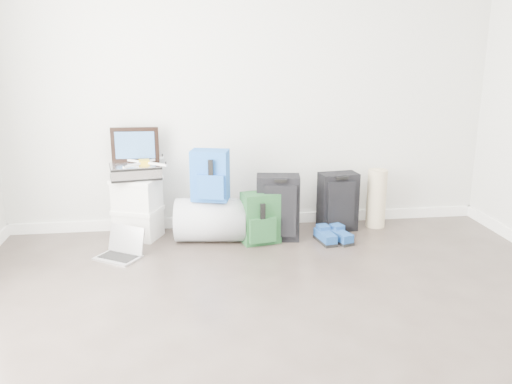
{
  "coord_description": "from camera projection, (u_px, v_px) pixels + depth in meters",
  "views": [
    {
      "loc": [
        -0.6,
        -2.46,
        1.69
      ],
      "look_at": [
        -0.03,
        1.9,
        0.49
      ],
      "focal_mm": 38.0,
      "sensor_mm": 36.0,
      "label": 1
    }
  ],
  "objects": [
    {
      "name": "ground",
      "position": [
        308.0,
        374.0,
        2.87
      ],
      "size": [
        5.0,
        5.0,
        0.0
      ],
      "primitive_type": "plane",
      "color": "#342A25",
      "rests_on": "ground"
    },
    {
      "name": "room_envelope",
      "position": [
        316.0,
        36.0,
        2.43
      ],
      "size": [
        4.52,
        5.02,
        2.71
      ],
      "color": "silver",
      "rests_on": "ground"
    },
    {
      "name": "boxes_stack",
      "position": [
        138.0,
        208.0,
        4.83
      ],
      "size": [
        0.48,
        0.44,
        0.55
      ],
      "rotation": [
        0.0,
        0.0,
        -0.4
      ],
      "color": "silver",
      "rests_on": "ground"
    },
    {
      "name": "briefcase",
      "position": [
        136.0,
        171.0,
        4.75
      ],
      "size": [
        0.47,
        0.37,
        0.12
      ],
      "primitive_type": "cube",
      "rotation": [
        0.0,
        0.0,
        0.16
      ],
      "color": "#B2B2B7",
      "rests_on": "boxes_stack"
    },
    {
      "name": "painting",
      "position": [
        135.0,
        145.0,
        4.78
      ],
      "size": [
        0.42,
        0.05,
        0.31
      ],
      "rotation": [
        0.0,
        0.0,
        -0.05
      ],
      "color": "black",
      "rests_on": "briefcase"
    },
    {
      "name": "drone",
      "position": [
        144.0,
        162.0,
        4.71
      ],
      "size": [
        0.41,
        0.41,
        0.05
      ],
      "rotation": [
        0.0,
        0.0,
        0.12
      ],
      "color": "gold",
      "rests_on": "briefcase"
    },
    {
      "name": "duffel_bag",
      "position": [
        211.0,
        220.0,
        4.78
      ],
      "size": [
        0.66,
        0.46,
        0.38
      ],
      "primitive_type": "cylinder",
      "rotation": [
        0.0,
        1.57,
        -0.13
      ],
      "color": "gray",
      "rests_on": "ground"
    },
    {
      "name": "blue_backpack",
      "position": [
        210.0,
        176.0,
        4.64
      ],
      "size": [
        0.35,
        0.3,
        0.44
      ],
      "rotation": [
        0.0,
        0.0,
        -0.26
      ],
      "color": "#1A53AC",
      "rests_on": "duffel_bag"
    },
    {
      "name": "large_suitcase",
      "position": [
        278.0,
        208.0,
        4.79
      ],
      "size": [
        0.4,
        0.29,
        0.58
      ],
      "rotation": [
        0.0,
        0.0,
        -0.15
      ],
      "color": "black",
      "rests_on": "ground"
    },
    {
      "name": "green_backpack",
      "position": [
        261.0,
        219.0,
        4.72
      ],
      "size": [
        0.35,
        0.29,
        0.45
      ],
      "rotation": [
        0.0,
        0.0,
        0.21
      ],
      "color": "#163E1C",
      "rests_on": "ground"
    },
    {
      "name": "carry_on",
      "position": [
        338.0,
        202.0,
        5.03
      ],
      "size": [
        0.37,
        0.27,
        0.54
      ],
      "rotation": [
        0.0,
        0.0,
        0.13
      ],
      "color": "black",
      "rests_on": "ground"
    },
    {
      "name": "shoes",
      "position": [
        332.0,
        237.0,
        4.78
      ],
      "size": [
        0.31,
        0.31,
        0.1
      ],
      "rotation": [
        0.0,
        0.0,
        0.24
      ],
      "color": "black",
      "rests_on": "ground"
    },
    {
      "name": "rolled_rug",
      "position": [
        376.0,
        198.0,
        5.13
      ],
      "size": [
        0.18,
        0.18,
        0.56
      ],
      "primitive_type": "cylinder",
      "color": "tan",
      "rests_on": "ground"
    },
    {
      "name": "laptop",
      "position": [
        122.0,
        250.0,
        4.44
      ],
      "size": [
        0.42,
        0.39,
        0.24
      ],
      "rotation": [
        0.0,
        0.0,
        -0.58
      ],
      "color": "silver",
      "rests_on": "ground"
    }
  ]
}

